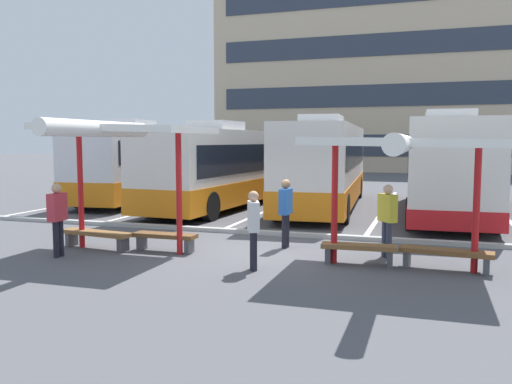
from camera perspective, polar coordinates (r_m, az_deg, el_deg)
ground_plane at (r=13.13m, az=0.90°, el=-6.37°), size 160.00×160.00×0.00m
terminal_building at (r=51.84m, az=14.23°, el=11.79°), size 31.04×10.37×19.69m
coach_bus_0 at (r=25.13m, az=-11.91°, el=3.05°), size 3.54×11.04×3.64m
coach_bus_1 at (r=22.31m, az=-2.54°, el=2.66°), size 3.29×12.24×3.48m
coach_bus_2 at (r=21.60m, az=7.51°, el=2.78°), size 3.29×11.62×3.67m
coach_bus_3 at (r=20.58m, az=19.78°, el=2.61°), size 2.94×11.17×3.73m
lane_stripe_0 at (r=26.20m, az=-15.73°, el=-0.59°), size 0.16×14.00×0.01m
lane_stripe_1 at (r=24.07m, az=-7.19°, el=-0.96°), size 0.16×14.00×0.01m
lane_stripe_2 at (r=22.57m, az=2.74°, el=-1.35°), size 0.16×14.00×0.01m
lane_stripe_3 at (r=21.83m, az=13.70°, el=-1.74°), size 0.16×14.00×0.01m
lane_stripe_4 at (r=21.92m, az=25.00°, el=-2.07°), size 0.16×14.00×0.01m
waiting_shelter_0 at (r=13.05m, az=-14.39°, el=6.30°), size 3.77×4.37×3.16m
bench_0 at (r=13.91m, az=-16.84°, el=-4.49°), size 2.03×0.69×0.45m
bench_1 at (r=13.18m, az=-9.79°, el=-4.92°), size 1.60×0.42×0.45m
waiting_shelter_1 at (r=11.28m, az=15.65°, el=4.91°), size 3.91×5.08×2.83m
bench_2 at (r=11.86m, az=11.05°, el=-6.11°), size 1.65×0.52×0.45m
bench_3 at (r=11.81m, az=19.81°, el=-6.37°), size 1.92×0.65×0.45m
platform_kerb at (r=15.15m, az=3.33°, el=-4.54°), size 44.00×0.24×0.12m
waiting_passenger_0 at (r=12.58m, az=14.00°, el=-2.45°), size 0.48×0.52×1.71m
waiting_passenger_1 at (r=11.05m, az=-0.28°, el=-3.53°), size 0.39×0.53×1.67m
waiting_passenger_2 at (r=13.13m, az=-20.64°, el=-2.26°), size 0.25×0.51×1.73m
waiting_passenger_3 at (r=13.36m, az=3.22°, el=-1.74°), size 0.24×0.51×1.75m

